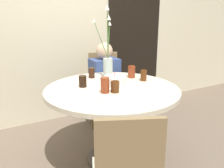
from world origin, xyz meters
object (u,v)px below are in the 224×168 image
(drink_glass_1, at_px, (105,85))
(person_guest, at_px, (105,88))
(flower_vase, at_px, (108,59))
(drink_glass_2, at_px, (115,87))
(chair_left_flank, at_px, (104,83))
(side_plate, at_px, (107,98))
(drink_glass_3, at_px, (83,81))
(drink_glass_4, at_px, (144,75))
(birthday_cake, at_px, (115,81))
(drink_glass_5, at_px, (92,73))
(drink_glass_0, at_px, (132,72))

(drink_glass_1, height_order, person_guest, person_guest)
(flower_vase, xyz_separation_m, drink_glass_2, (-0.18, -0.47, -0.15))
(chair_left_flank, height_order, side_plate, chair_left_flank)
(drink_glass_3, bearing_deg, drink_glass_2, -57.67)
(drink_glass_3, distance_m, drink_glass_4, 0.64)
(person_guest, bearing_deg, drink_glass_1, -117.50)
(chair_left_flank, relative_size, drink_glass_3, 8.48)
(side_plate, height_order, drink_glass_1, drink_glass_1)
(drink_glass_2, bearing_deg, chair_left_flank, 68.01)
(side_plate, bearing_deg, drink_glass_2, 38.86)
(flower_vase, bearing_deg, drink_glass_1, -121.10)
(drink_glass_2, height_order, drink_glass_3, drink_glass_3)
(chair_left_flank, bearing_deg, side_plate, -93.54)
(drink_glass_1, height_order, drink_glass_4, drink_glass_1)
(birthday_cake, height_order, drink_glass_5, birthday_cake)
(drink_glass_0, height_order, drink_glass_3, drink_glass_0)
(drink_glass_4, xyz_separation_m, drink_glass_5, (-0.42, 0.37, -0.00))
(chair_left_flank, relative_size, drink_glass_0, 7.29)
(person_guest, bearing_deg, drink_glass_4, -80.99)
(birthday_cake, relative_size, drink_glass_3, 1.89)
(drink_glass_0, bearing_deg, birthday_cake, -150.68)
(drink_glass_5, relative_size, person_guest, 0.10)
(drink_glass_1, relative_size, drink_glass_2, 1.39)
(side_plate, bearing_deg, drink_glass_0, 40.25)
(drink_glass_4, bearing_deg, side_plate, -152.95)
(chair_left_flank, height_order, drink_glass_1, chair_left_flank)
(drink_glass_0, xyz_separation_m, drink_glass_2, (-0.41, -0.35, -0.01))
(drink_glass_3, bearing_deg, birthday_cake, -21.70)
(drink_glass_0, xyz_separation_m, drink_glass_1, (-0.49, -0.32, 0.01))
(flower_vase, xyz_separation_m, drink_glass_5, (-0.15, 0.08, -0.14))
(chair_left_flank, bearing_deg, drink_glass_3, -107.17)
(flower_vase, relative_size, person_guest, 0.69)
(flower_vase, height_order, drink_glass_5, flower_vase)
(chair_left_flank, xyz_separation_m, birthday_cake, (-0.30, -0.82, 0.28))
(drink_glass_0, bearing_deg, chair_left_flank, 90.46)
(flower_vase, relative_size, drink_glass_2, 7.48)
(drink_glass_2, bearing_deg, side_plate, -141.14)
(drink_glass_2, distance_m, drink_glass_5, 0.55)
(drink_glass_5, bearing_deg, drink_glass_1, -102.17)
(flower_vase, bearing_deg, person_guest, 67.08)
(drink_glass_4, bearing_deg, drink_glass_5, 138.66)
(flower_vase, relative_size, side_plate, 4.19)
(flower_vase, xyz_separation_m, drink_glass_4, (0.26, -0.29, -0.14))
(chair_left_flank, relative_size, birthday_cake, 4.48)
(drink_glass_5, xyz_separation_m, person_guest, (0.31, 0.30, -0.30))
(drink_glass_5, height_order, person_guest, person_guest)
(drink_glass_1, relative_size, drink_glass_4, 1.24)
(birthday_cake, relative_size, flower_vase, 0.27)
(drink_glass_3, xyz_separation_m, drink_glass_4, (0.63, -0.11, 0.00))
(drink_glass_5, distance_m, person_guest, 0.53)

